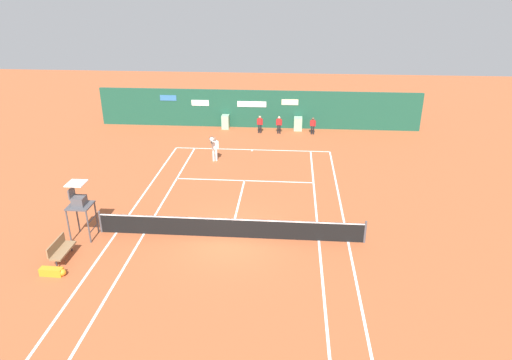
{
  "coord_description": "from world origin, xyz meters",
  "views": [
    {
      "loc": [
        2.56,
        -17.89,
        10.73
      ],
      "look_at": [
        0.81,
        4.72,
        0.8
      ],
      "focal_mm": 32.19,
      "sensor_mm": 36.0,
      "label": 1
    }
  ],
  "objects": [
    {
      "name": "umpire_chair",
      "position": [
        -6.59,
        -0.49,
        1.73
      ],
      "size": [
        1.0,
        1.0,
        2.69
      ],
      "rotation": [
        0.0,
        0.0,
        -1.57
      ],
      "color": "#47474C",
      "rests_on": "ground_plane"
    },
    {
      "name": "player_bench",
      "position": [
        -6.78,
        -2.32,
        0.51
      ],
      "size": [
        0.54,
        1.47,
        0.88
      ],
      "rotation": [
        0.0,
        0.0,
        -1.57
      ],
      "color": "#38383D",
      "rests_on": "ground_plane"
    },
    {
      "name": "tennis_ball_by_sideline",
      "position": [
        0.02,
        2.3,
        0.03
      ],
      "size": [
        0.07,
        0.07,
        0.07
      ],
      "primitive_type": "sphere",
      "color": "#CCE033",
      "rests_on": "ground_plane"
    },
    {
      "name": "player_on_baseline",
      "position": [
        -2.2,
        9.4,
        0.95
      ],
      "size": [
        0.51,
        0.78,
        1.83
      ],
      "rotation": [
        0.0,
        0.0,
        3.42
      ],
      "color": "white",
      "rests_on": "ground_plane"
    },
    {
      "name": "equipment_bag",
      "position": [
        -6.57,
        -3.45,
        0.16
      ],
      "size": [
        1.05,
        0.33,
        0.32
      ],
      "color": "orange",
      "rests_on": "ground_plane"
    },
    {
      "name": "ball_kid_left_post",
      "position": [
        0.26,
        15.48,
        0.77
      ],
      "size": [
        0.45,
        0.2,
        1.34
      ],
      "rotation": [
        0.0,
        0.0,
        3.03
      ],
      "color": "black",
      "rests_on": "ground_plane"
    },
    {
      "name": "ground_plane",
      "position": [
        -0.0,
        0.58,
        0.0
      ],
      "size": [
        80.0,
        80.0,
        0.01
      ],
      "color": "#A8512D"
    },
    {
      "name": "sponsor_back_wall",
      "position": [
        0.01,
        16.97,
        1.42
      ],
      "size": [
        25.0,
        1.02,
        2.93
      ],
      "color": "#194C38",
      "rests_on": "ground_plane"
    },
    {
      "name": "tennis_net",
      "position": [
        0.0,
        0.0,
        0.51
      ],
      "size": [
        12.1,
        0.1,
        1.07
      ],
      "color": "#4C4C51",
      "rests_on": "ground_plane"
    },
    {
      "name": "ball_kid_right_post",
      "position": [
        4.25,
        15.48,
        0.75
      ],
      "size": [
        0.43,
        0.22,
        1.3
      ],
      "rotation": [
        0.0,
        0.0,
        2.96
      ],
      "color": "black",
      "rests_on": "ground_plane"
    },
    {
      "name": "ball_kid_centre_post",
      "position": [
        1.71,
        15.48,
        0.77
      ],
      "size": [
        0.45,
        0.19,
        1.34
      ],
      "rotation": [
        0.0,
        0.0,
        3.1
      ],
      "color": "black",
      "rests_on": "ground_plane"
    }
  ]
}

